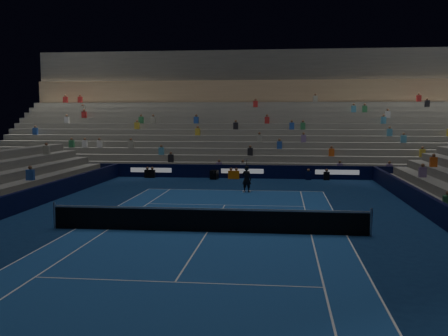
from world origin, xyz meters
The scene contains 7 objects.
ground centered at (0.00, 0.00, 0.00)m, with size 90.00×90.00×0.00m, color #0D2650.
court_surface centered at (0.00, 0.00, 0.01)m, with size 10.97×23.77×0.01m, color #1A488F.
sponsor_barrier_far centered at (0.00, 18.50, 0.50)m, with size 44.00×0.25×1.00m, color black.
grandstand_main centered at (0.00, 27.90, 3.38)m, with size 44.00×15.20×11.20m.
tennis_net centered at (0.00, 0.00, 0.50)m, with size 12.90×0.10×1.10m.
tennis_player centered at (0.82, 11.20, 0.82)m, with size 0.60×0.39×1.64m, color black.
broadcast_camera centered at (-2.01, 17.54, 0.35)m, with size 0.62×1.03×0.67m.
Camera 1 is at (2.93, -20.31, 4.63)m, focal length 41.70 mm.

